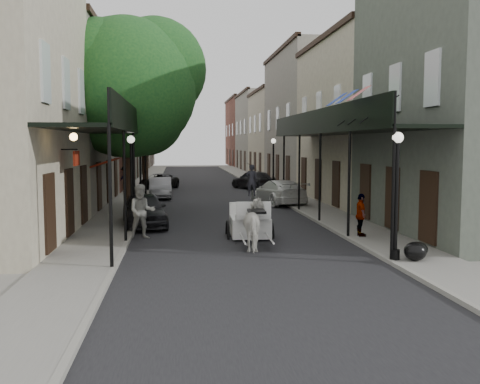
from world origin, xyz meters
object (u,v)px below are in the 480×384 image
object	(u,v)px
car_left_near	(144,210)
tree_far	(149,112)
tree_near	(135,82)
car_right_far	(253,180)
pedestrian_walking	(142,212)
car_left_far	(159,182)
pedestrian_sidewalk_right	(361,215)
carriage	(249,208)
lamppost_right_far	(273,166)
lamppost_right_near	(396,194)
car_right_near	(278,192)
pedestrian_sidewalk_left	(125,179)
horse	(257,224)
lamppost_left	(132,178)
car_left_mid	(160,188)

from	to	relation	value
car_left_near	tree_far	bearing A→B (deg)	83.85
tree_near	car_right_far	world-z (taller)	tree_near
pedestrian_walking	car_left_far	bearing A→B (deg)	82.93
tree_far	pedestrian_sidewalk_right	bearing A→B (deg)	-68.64
tree_far	carriage	world-z (taller)	tree_far
tree_near	car_left_far	world-z (taller)	tree_near
pedestrian_walking	lamppost_right_far	bearing A→B (deg)	55.79
lamppost_right_near	pedestrian_sidewalk_right	distance (m)	4.12
car_right_near	pedestrian_sidewalk_left	bearing A→B (deg)	-50.56
car_left_far	car_right_far	size ratio (longest dim) A/B	1.00
horse	pedestrian_walking	bearing A→B (deg)	-29.91
car_left_near	carriage	bearing A→B (deg)	-42.80
horse	car_right_far	xyz separation A→B (m)	(3.19, 23.32, -0.10)
carriage	car_right_near	world-z (taller)	carriage
horse	lamppost_left	bearing A→B (deg)	-48.42
tree_far	pedestrian_sidewalk_left	bearing A→B (deg)	-116.68
pedestrian_sidewalk_left	car_right_far	distance (m)	9.82
carriage	car_left_far	world-z (taller)	carriage
carriage	car_right_near	size ratio (longest dim) A/B	0.57
lamppost_left	pedestrian_sidewalk_right	xyz separation A→B (m)	(8.55, -4.05, -1.15)
pedestrian_sidewalk_right	car_right_far	xyz separation A→B (m)	(-0.85, 21.96, -0.17)
tree_near	car_left_far	distance (m)	15.43
lamppost_right_near	horse	distance (m)	4.67
car_right_far	carriage	bearing A→B (deg)	57.08
car_right_near	lamppost_left	bearing A→B (deg)	32.58
lamppost_right_far	pedestrian_walking	xyz separation A→B (m)	(-7.60, -15.00, -1.04)
car_left_near	car_left_mid	size ratio (longest dim) A/B	1.06
tree_near	car_left_mid	distance (m)	9.64
lamppost_right_near	car_right_near	world-z (taller)	lamppost_right_near
lamppost_left	pedestrian_sidewalk_left	world-z (taller)	lamppost_left
lamppost_right_far	car_left_far	size ratio (longest dim) A/B	0.86
tree_far	pedestrian_sidewalk_left	size ratio (longest dim) A/B	4.71
tree_far	lamppost_right_near	world-z (taller)	tree_far
tree_far	car_right_far	size ratio (longest dim) A/B	2.00
tree_near	lamppost_right_far	xyz separation A→B (m)	(8.30, 7.82, -4.44)
tree_far	carriage	distance (m)	22.05
lamppost_right_far	pedestrian_sidewalk_right	bearing A→B (deg)	-88.75
tree_far	car_left_near	bearing A→B (deg)	-87.97
lamppost_left	car_right_near	distance (m)	10.87
carriage	car_left_mid	distance (m)	15.12
lamppost_right_near	pedestrian_sidewalk_left	bearing A→B (deg)	113.21
pedestrian_sidewalk_right	car_right_far	bearing A→B (deg)	7.19
lamppost_right_far	carriage	xyz separation A→B (m)	(-3.61, -14.83, -0.97)
horse	car_left_far	distance (m)	24.18
horse	pedestrian_sidewalk_left	xyz separation A→B (m)	(-6.21, 20.50, 0.20)
lamppost_left	car_right_far	size ratio (longest dim) A/B	0.86
car_right_near	car_right_far	size ratio (longest dim) A/B	1.14
pedestrian_walking	car_left_mid	xyz separation A→B (m)	(0.21, 14.80, -0.35)
pedestrian_sidewalk_right	car_left_mid	xyz separation A→B (m)	(-7.75, 15.86, -0.25)
tree_near	pedestrian_sidewalk_right	world-z (taller)	tree_near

